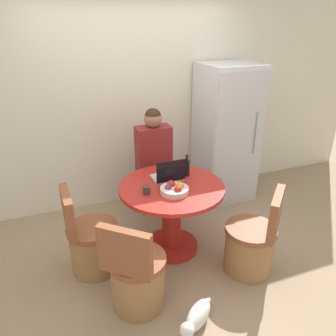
{
  "coord_description": "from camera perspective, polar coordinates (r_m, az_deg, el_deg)",
  "views": [
    {
      "loc": [
        -1.0,
        -2.5,
        2.26
      ],
      "look_at": [
        0.06,
        0.28,
        0.9
      ],
      "focal_mm": 35.0,
      "sensor_mm": 36.0,
      "label": 1
    }
  ],
  "objects": [
    {
      "name": "ground_plane",
      "position": [
        3.52,
        0.76,
        -15.44
      ],
      "size": [
        12.0,
        12.0,
        0.0
      ],
      "primitive_type": "plane",
      "color": "#9E8466"
    },
    {
      "name": "wall_back",
      "position": [
        4.17,
        -6.5,
        11.05
      ],
      "size": [
        7.0,
        0.06,
        2.6
      ],
      "color": "silver",
      "rests_on": "ground_plane"
    },
    {
      "name": "refrigerator",
      "position": [
        4.38,
        10.05,
        5.9
      ],
      "size": [
        0.7,
        0.68,
        1.78
      ],
      "color": "silver",
      "rests_on": "ground_plane"
    },
    {
      "name": "dining_table",
      "position": [
        3.38,
        0.61,
        -6.95
      ],
      "size": [
        1.06,
        1.06,
        0.75
      ],
      "color": "#B2261E",
      "rests_on": "ground_plane"
    },
    {
      "name": "chair_left_side",
      "position": [
        3.3,
        -13.14,
        -12.73
      ],
      "size": [
        0.48,
        0.48,
        0.89
      ],
      "rotation": [
        0.0,
        0.0,
        1.61
      ],
      "color": "#9E7042",
      "rests_on": "ground_plane"
    },
    {
      "name": "chair_near_left_corner",
      "position": [
        2.89,
        -5.43,
        -18.49
      ],
      "size": [
        0.55,
        0.55,
        0.89
      ],
      "rotation": [
        0.0,
        0.0,
        2.42
      ],
      "color": "#9E7042",
      "rests_on": "ground_plane"
    },
    {
      "name": "chair_near_right_corner",
      "position": [
        3.3,
        14.3,
        -12.87
      ],
      "size": [
        0.55,
        0.55,
        0.89
      ],
      "rotation": [
        0.0,
        0.0,
        -2.37
      ],
      "color": "#9E7042",
      "rests_on": "ground_plane"
    },
    {
      "name": "person_seated",
      "position": [
        3.91,
        -2.71,
        1.77
      ],
      "size": [
        0.4,
        0.37,
        1.36
      ],
      "rotation": [
        0.0,
        0.0,
        3.14
      ],
      "color": "#2D2D38",
      "rests_on": "ground_plane"
    },
    {
      "name": "laptop",
      "position": [
        3.35,
        0.07,
        -1.27
      ],
      "size": [
        0.31,
        0.24,
        0.24
      ],
      "rotation": [
        0.0,
        0.0,
        3.14
      ],
      "color": "#B7B7BC",
      "rests_on": "dining_table"
    },
    {
      "name": "fruit_bowl",
      "position": [
        3.11,
        1.15,
        -3.7
      ],
      "size": [
        0.27,
        0.27,
        0.1
      ],
      "color": "beige",
      "rests_on": "dining_table"
    },
    {
      "name": "coffee_cup",
      "position": [
        3.1,
        -3.77,
        -3.84
      ],
      "size": [
        0.07,
        0.07,
        0.08
      ],
      "color": "#383333",
      "rests_on": "dining_table"
    },
    {
      "name": "bottle",
      "position": [
        3.43,
        3.26,
        0.1
      ],
      "size": [
        0.06,
        0.06,
        0.23
      ],
      "color": "black",
      "rests_on": "dining_table"
    },
    {
      "name": "cat",
      "position": [
        2.88,
        5.06,
        -24.41
      ],
      "size": [
        0.4,
        0.33,
        0.17
      ],
      "rotation": [
        0.0,
        0.0,
        3.8
      ],
      "color": "white",
      "rests_on": "ground_plane"
    }
  ]
}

